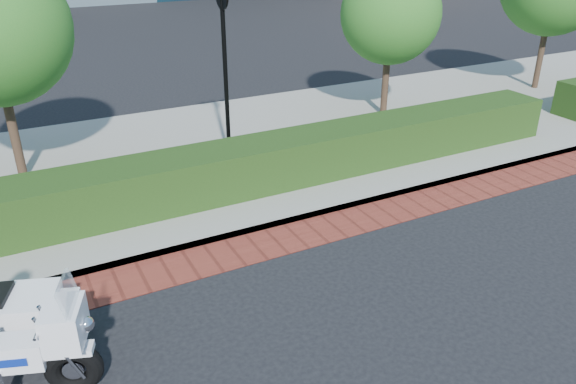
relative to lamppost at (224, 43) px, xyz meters
name	(u,v)px	position (x,y,z in m)	size (l,w,h in m)	color
ground	(295,290)	(-1.00, -5.20, -2.96)	(120.00, 120.00, 0.00)	black
brick_strip	(256,247)	(-1.00, -3.70, -2.95)	(60.00, 1.00, 0.01)	maroon
sidewalk	(180,160)	(-1.00, 0.80, -2.88)	(60.00, 8.00, 0.15)	gray
hedge_main	(213,173)	(-1.00, -1.60, -2.31)	(18.00, 1.20, 1.00)	#1B3311
lamppost	(224,43)	(0.00, 0.00, 0.00)	(1.02, 0.70, 4.21)	black
tree_c	(391,14)	(5.50, 1.30, 0.09)	(2.80, 2.80, 4.30)	#332319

